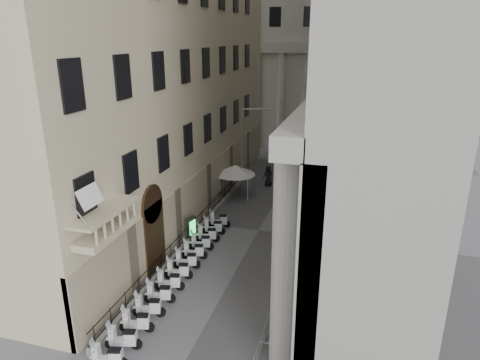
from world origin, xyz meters
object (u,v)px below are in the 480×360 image
Objects in this scene: security_tent at (237,171)px; pedestrian_b at (285,179)px; street_lamp at (246,145)px; info_kiosk at (191,229)px; pedestrian_a at (295,177)px.

security_tent reaches higher than pedestrian_b.
security_tent is 2.45m from street_lamp.
security_tent is 9.75m from info_kiosk.
security_tent is at bearing 101.33° from info_kiosk.
security_tent is at bearing 29.30° from pedestrian_a.
security_tent is 6.46m from pedestrian_a.
info_kiosk is (-0.59, -9.61, -1.50)m from security_tent.
security_tent is 0.45× the size of street_lamp.
street_lamp is 6.71m from pedestrian_a.
security_tent reaches higher than pedestrian_a.
pedestrian_a reaches higher than pedestrian_b.
pedestrian_a is at bearing -117.31° from pedestrian_b.
street_lamp reaches higher than pedestrian_a.
pedestrian_a is (5.24, 13.84, 0.02)m from info_kiosk.
security_tent is 5.30m from pedestrian_b.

